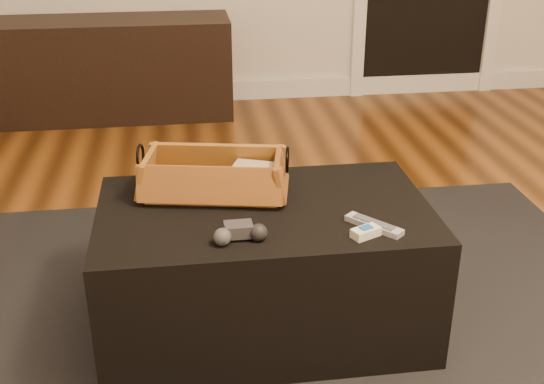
{
  "coord_description": "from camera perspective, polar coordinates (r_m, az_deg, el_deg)",
  "views": [
    {
      "loc": [
        -0.31,
        -1.57,
        1.34
      ],
      "look_at": [
        -0.06,
        0.22,
        0.49
      ],
      "focal_mm": 45.0,
      "sensor_mm": 36.0,
      "label": 1
    }
  ],
  "objects": [
    {
      "name": "area_rug",
      "position": [
        2.23,
        -0.41,
        -11.78
      ],
      "size": [
        2.6,
        2.0,
        0.01
      ],
      "primitive_type": "cube",
      "color": "black",
      "rests_on": "floor"
    },
    {
      "name": "cloth_bundle",
      "position": [
        2.14,
        -1.55,
        1.41
      ],
      "size": [
        0.15,
        0.13,
        0.07
      ],
      "primitive_type": "cube",
      "rotation": [
        0.0,
        0.0,
        -0.37
      ],
      "color": "tan",
      "rests_on": "wicker_basket"
    },
    {
      "name": "floor",
      "position": [
        2.09,
        2.58,
        -14.98
      ],
      "size": [
        5.0,
        5.5,
        0.01
      ],
      "primitive_type": "cube",
      "color": "brown",
      "rests_on": "ground"
    },
    {
      "name": "silver_remote",
      "position": [
        1.95,
        8.53,
        -2.73
      ],
      "size": [
        0.15,
        0.16,
        0.02
      ],
      "color": "#B6B8BE",
      "rests_on": "ottoman"
    },
    {
      "name": "ottoman",
      "position": [
        2.15,
        -0.61,
        -6.36
      ],
      "size": [
        1.0,
        0.6,
        0.42
      ],
      "primitive_type": "cube",
      "color": "black",
      "rests_on": "area_rug"
    },
    {
      "name": "wicker_basket",
      "position": [
        2.12,
        -4.87,
        1.2
      ],
      "size": [
        0.49,
        0.32,
        0.16
      ],
      "color": "#A86F26",
      "rests_on": "ottoman"
    },
    {
      "name": "tv_remote",
      "position": [
        2.12,
        -5.52,
        0.4
      ],
      "size": [
        0.24,
        0.08,
        0.03
      ],
      "primitive_type": "cube",
      "rotation": [
        0.0,
        0.0,
        -0.09
      ],
      "color": "black",
      "rests_on": "wicker_basket"
    },
    {
      "name": "baseboard",
      "position": [
        4.5,
        -3.67,
        8.44
      ],
      "size": [
        5.0,
        0.04,
        0.12
      ],
      "primitive_type": "cube",
      "color": "white",
      "rests_on": "floor"
    },
    {
      "name": "cream_gadget",
      "position": [
        1.9,
        7.85,
        -3.34
      ],
      "size": [
        0.09,
        0.07,
        0.03
      ],
      "color": "silver",
      "rests_on": "ottoman"
    },
    {
      "name": "game_controller",
      "position": [
        1.85,
        -2.72,
        -3.42
      ],
      "size": [
        0.15,
        0.09,
        0.05
      ],
      "color": "#2D2D2F",
      "rests_on": "ottoman"
    },
    {
      "name": "media_cabinet",
      "position": [
        4.24,
        -13.76,
        9.97
      ],
      "size": [
        1.48,
        0.45,
        0.58
      ],
      "primitive_type": "cube",
      "color": "black",
      "rests_on": "floor"
    }
  ]
}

